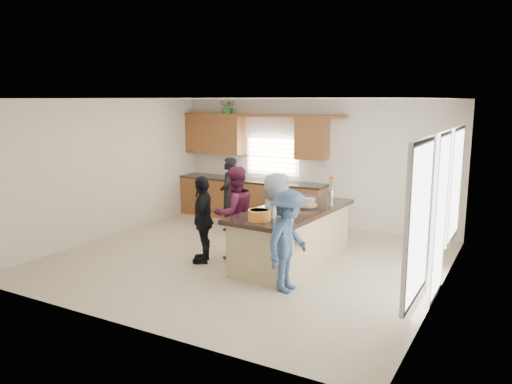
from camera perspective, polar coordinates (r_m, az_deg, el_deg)
The scene contains 18 objects.
floor at distance 8.91m, azimuth -1.26°, elevation -7.70°, with size 6.50×6.50×0.00m, color beige.
room_shell at distance 8.51m, azimuth -1.31°, elevation 4.55°, with size 6.52×6.02×2.81m.
back_cabinetry at distance 11.71m, azimuth -0.71°, elevation 1.31°, with size 4.08×0.66×2.46m.
right_wall_glazing at distance 7.39m, azimuth 20.24°, elevation -1.40°, with size 0.06×4.00×2.25m.
island at distance 8.66m, azimuth 4.16°, elevation -5.14°, with size 1.32×2.77×0.95m.
platter_front at distance 8.25m, azimuth 3.07°, elevation -2.15°, with size 0.50×0.50×0.20m.
platter_mid at distance 8.67m, azimuth 5.74°, elevation -1.57°, with size 0.43×0.43×0.17m.
platter_back at distance 9.27m, azimuth 4.84°, elevation -0.78°, with size 0.32×0.32×0.13m.
salad_bowl at distance 7.68m, azimuth 0.38°, elevation -2.59°, with size 0.35×0.35×0.17m.
clear_cup at distance 7.53m, azimuth 3.25°, elevation -3.24°, with size 0.09×0.09×0.09m, color white.
plate_stack at distance 9.23m, azimuth 6.06°, elevation -0.86°, with size 0.24×0.24×0.05m, color #C697DC.
flower_vase at distance 9.53m, azimuth 8.60°, elevation 0.64°, with size 0.14×0.14×0.42m.
potted_plant at distance 11.97m, azimuth -3.19°, elevation 9.71°, with size 0.40×0.35×0.44m, color #327E34.
woman_left_back at distance 10.77m, azimuth -3.12°, elevation -0.20°, with size 0.57×0.38×1.57m, color black.
woman_left_mid at distance 8.78m, azimuth -2.44°, elevation -2.42°, with size 0.80×0.62×1.64m, color #611D3A.
woman_left_front at distance 8.64m, azimuth -6.07°, elevation -3.12°, with size 0.89×0.37×1.51m, color black.
woman_right_back at distance 7.31m, azimuth 3.70°, elevation -5.61°, with size 0.98×0.56×1.52m, color #31496C.
woman_right_front at distance 8.15m, azimuth 2.35°, elevation -3.48°, with size 0.80×0.52×1.63m, color gray.
Camera 1 is at (4.29, -7.30, 2.78)m, focal length 35.00 mm.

